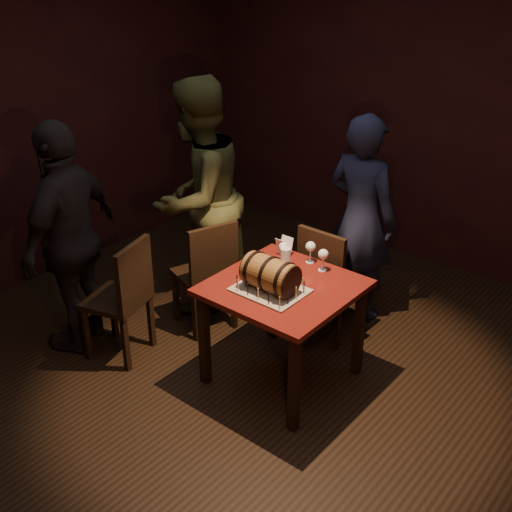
# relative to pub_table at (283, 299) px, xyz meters

# --- Properties ---
(room_shell) EXTENTS (5.04, 5.04, 2.80)m
(room_shell) POSITION_rel_pub_table_xyz_m (-0.14, -0.14, 0.76)
(room_shell) COLOR black
(room_shell) RESTS_ON ground
(pub_table) EXTENTS (0.90, 0.90, 0.75)m
(pub_table) POSITION_rel_pub_table_xyz_m (0.00, 0.00, 0.00)
(pub_table) COLOR #4B0F0C
(pub_table) RESTS_ON ground
(cake_board) EXTENTS (0.45, 0.35, 0.01)m
(cake_board) POSITION_rel_pub_table_xyz_m (-0.02, -0.12, 0.12)
(cake_board) COLOR gray
(cake_board) RESTS_ON pub_table
(barrel_cake) EXTENTS (0.40, 0.24, 0.24)m
(barrel_cake) POSITION_rel_pub_table_xyz_m (-0.02, -0.12, 0.23)
(barrel_cake) COLOR brown
(barrel_cake) RESTS_ON cake_board
(birthday_candles) EXTENTS (0.40, 0.30, 0.09)m
(birthday_candles) POSITION_rel_pub_table_xyz_m (-0.02, -0.12, 0.16)
(birthday_candles) COLOR #FCE496
(birthday_candles) RESTS_ON cake_board
(wine_glass_left) EXTENTS (0.07, 0.07, 0.16)m
(wine_glass_left) POSITION_rel_pub_table_xyz_m (-0.19, 0.25, 0.23)
(wine_glass_left) COLOR silver
(wine_glass_left) RESTS_ON pub_table
(wine_glass_mid) EXTENTS (0.07, 0.07, 0.16)m
(wine_glass_mid) POSITION_rel_pub_table_xyz_m (-0.05, 0.38, 0.23)
(wine_glass_mid) COLOR silver
(wine_glass_mid) RESTS_ON pub_table
(wine_glass_right) EXTENTS (0.07, 0.07, 0.16)m
(wine_glass_right) POSITION_rel_pub_table_xyz_m (0.08, 0.33, 0.23)
(wine_glass_right) COLOR silver
(wine_glass_right) RESTS_ON pub_table
(pint_of_ale) EXTENTS (0.07, 0.07, 0.15)m
(pint_of_ale) POSITION_rel_pub_table_xyz_m (-0.14, 0.20, 0.18)
(pint_of_ale) COLOR silver
(pint_of_ale) RESTS_ON pub_table
(menu_card) EXTENTS (0.10, 0.05, 0.13)m
(menu_card) POSITION_rel_pub_table_xyz_m (-0.26, 0.35, 0.17)
(menu_card) COLOR white
(menu_card) RESTS_ON pub_table
(chair_back) EXTENTS (0.40, 0.40, 0.93)m
(chair_back) POSITION_rel_pub_table_xyz_m (-0.06, 0.62, -0.12)
(chair_back) COLOR black
(chair_back) RESTS_ON ground
(chair_left_rear) EXTENTS (0.51, 0.51, 0.93)m
(chair_left_rear) POSITION_rel_pub_table_xyz_m (-0.82, 0.14, -0.12)
(chair_left_rear) COLOR black
(chair_left_rear) RESTS_ON ground
(chair_left_front) EXTENTS (0.49, 0.49, 0.93)m
(chair_left_front) POSITION_rel_pub_table_xyz_m (-1.04, -0.50, -0.12)
(chair_left_front) COLOR black
(chair_left_front) RESTS_ON ground
(person_back) EXTENTS (0.63, 0.43, 1.67)m
(person_back) POSITION_rel_pub_table_xyz_m (-0.08, 1.10, 0.19)
(person_back) COLOR #181A31
(person_back) RESTS_ON ground
(person_left_rear) EXTENTS (0.82, 1.00, 1.90)m
(person_left_rear) POSITION_rel_pub_table_xyz_m (-1.16, 0.40, 0.31)
(person_left_rear) COLOR #3F4120
(person_left_rear) RESTS_ON ground
(person_left_front) EXTENTS (0.73, 1.10, 1.74)m
(person_left_front) POSITION_rel_pub_table_xyz_m (-1.46, -0.60, 0.23)
(person_left_front) COLOR black
(person_left_front) RESTS_ON ground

